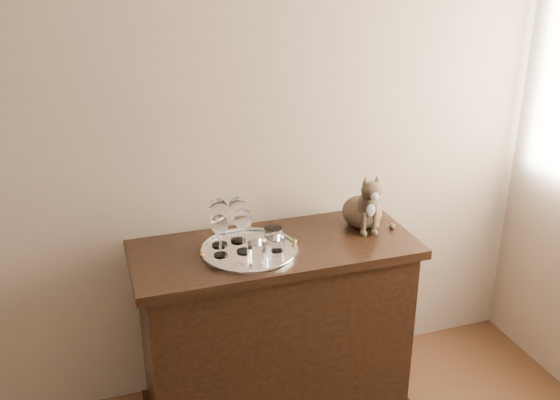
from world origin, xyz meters
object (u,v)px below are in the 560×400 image
(wine_glass_b, at_px, (238,219))
(tumbler_c, at_px, (273,237))
(cat, at_px, (363,198))
(wine_glass_d, at_px, (243,230))
(tumbler_a, at_px, (276,248))
(tray, at_px, (249,251))
(sideboard, at_px, (275,331))
(wine_glass_c, at_px, (220,235))
(tumbler_b, at_px, (257,252))
(wine_glass_a, at_px, (219,222))

(wine_glass_b, relative_size, tumbler_c, 2.32)
(tumbler_c, distance_m, cat, 0.46)
(wine_glass_d, bearing_deg, wine_glass_b, 88.60)
(wine_glass_d, bearing_deg, tumbler_a, -36.98)
(tumbler_a, bearing_deg, tumbler_c, 78.72)
(tray, height_order, cat, cat)
(sideboard, relative_size, wine_glass_c, 6.73)
(wine_glass_c, relative_size, wine_glass_d, 0.93)
(wine_glass_b, xyz_separation_m, wine_glass_d, (-0.00, -0.10, -0.00))
(wine_glass_c, bearing_deg, wine_glass_b, 46.06)
(wine_glass_b, bearing_deg, wine_glass_d, -91.40)
(wine_glass_c, bearing_deg, tumbler_a, -21.60)
(wine_glass_c, bearing_deg, tray, 2.56)
(sideboard, distance_m, wine_glass_c, 0.58)
(tray, distance_m, tumbler_c, 0.11)
(tray, relative_size, tumbler_a, 4.90)
(sideboard, distance_m, tumbler_c, 0.48)
(wine_glass_c, bearing_deg, tumbler_b, -38.04)
(sideboard, height_order, wine_glass_b, wine_glass_b)
(sideboard, relative_size, tray, 3.00)
(wine_glass_b, xyz_separation_m, tumbler_a, (0.11, -0.19, -0.06))
(wine_glass_b, relative_size, cat, 0.74)
(sideboard, relative_size, tumbler_a, 14.69)
(wine_glass_a, bearing_deg, tumbler_b, -59.95)
(wine_glass_c, xyz_separation_m, cat, (0.67, 0.10, 0.04))
(wine_glass_a, xyz_separation_m, tumbler_c, (0.21, -0.08, -0.06))
(sideboard, relative_size, wine_glass_d, 6.24)
(sideboard, bearing_deg, tumbler_b, -131.87)
(tray, bearing_deg, tumbler_a, -45.81)
(wine_glass_c, distance_m, tumbler_a, 0.23)
(wine_glass_d, bearing_deg, tumbler_b, -74.61)
(wine_glass_b, bearing_deg, wine_glass_a, -169.86)
(wine_glass_b, height_order, tumbler_c, wine_glass_b)
(sideboard, bearing_deg, wine_glass_d, -167.96)
(tray, bearing_deg, tumbler_b, -88.69)
(sideboard, xyz_separation_m, wine_glass_d, (-0.14, -0.03, 0.53))
(wine_glass_b, relative_size, tumbler_b, 2.40)
(sideboard, distance_m, wine_glass_d, 0.55)
(sideboard, relative_size, tumbler_c, 13.99)
(tray, relative_size, tumbler_b, 4.83)
(wine_glass_c, height_order, tumbler_a, wine_glass_c)
(sideboard, bearing_deg, tumbler_c, -119.94)
(wine_glass_d, bearing_deg, wine_glass_a, 132.45)
(tumbler_b, bearing_deg, tumbler_a, 10.52)
(wine_glass_a, xyz_separation_m, tumbler_a, (0.19, -0.17, -0.06))
(wine_glass_b, height_order, tumbler_b, wine_glass_b)
(tumbler_a, bearing_deg, cat, 21.31)
(tumbler_b, bearing_deg, cat, 19.75)
(sideboard, height_order, wine_glass_d, wine_glass_d)
(tray, distance_m, wine_glass_a, 0.17)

